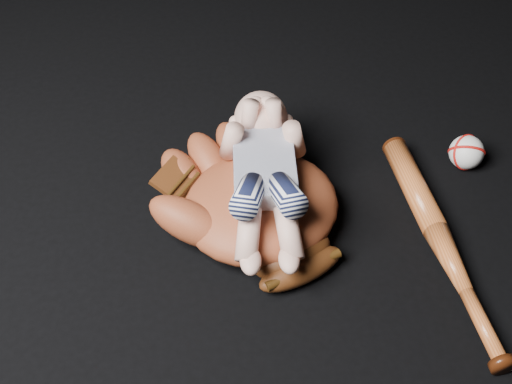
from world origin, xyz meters
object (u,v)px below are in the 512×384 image
newborn_baby (265,175)px  baseball (467,152)px  baseball_bat (442,242)px  baseball_glove (260,200)px

newborn_baby → baseball: size_ratio=5.60×
newborn_baby → baseball_bat: size_ratio=0.77×
baseball_glove → baseball_bat: baseball_glove is taller
baseball_glove → baseball_bat: bearing=-40.7°
baseball → baseball_bat: bearing=-117.6°
baseball_glove → baseball: 0.45m
newborn_baby → baseball_bat: 0.34m
baseball_bat → baseball: bearing=62.4°
baseball_glove → baseball_bat: 0.33m
newborn_baby → baseball_bat: newborn_baby is taller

